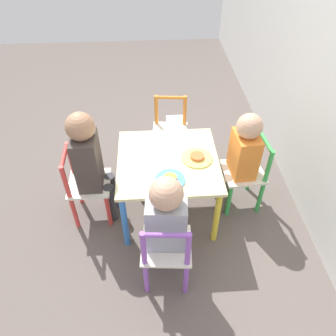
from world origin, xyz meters
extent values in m
plane|color=#5B514C|center=(0.00, 0.00, 0.00)|extent=(6.00, 6.00, 0.00)
cube|color=beige|center=(0.00, 0.00, 0.43)|extent=(0.61, 0.61, 0.02)
cylinder|color=teal|center=(-0.27, -0.27, 0.21)|extent=(0.04, 0.04, 0.42)
cylinder|color=#387AD1|center=(0.27, -0.27, 0.21)|extent=(0.04, 0.04, 0.42)
cylinder|color=#E5599E|center=(-0.27, 0.27, 0.21)|extent=(0.04, 0.04, 0.42)
cylinder|color=yellow|center=(0.27, 0.27, 0.21)|extent=(0.04, 0.04, 0.42)
cube|color=silver|center=(0.49, -0.04, 0.28)|extent=(0.28, 0.28, 0.02)
cylinder|color=#8E51BC|center=(0.40, 0.07, 0.14)|extent=(0.03, 0.03, 0.27)
cylinder|color=#8E51BC|center=(0.38, -0.14, 0.14)|extent=(0.03, 0.03, 0.27)
cylinder|color=#8E51BC|center=(0.61, 0.06, 0.14)|extent=(0.03, 0.03, 0.27)
cylinder|color=#8E51BC|center=(0.59, -0.15, 0.14)|extent=(0.03, 0.03, 0.27)
cylinder|color=#8E51BC|center=(0.61, 0.06, 0.40)|extent=(0.03, 0.03, 0.25)
cylinder|color=#8E51BC|center=(0.59, -0.15, 0.40)|extent=(0.03, 0.03, 0.25)
cylinder|color=#8E51BC|center=(0.60, -0.05, 0.52)|extent=(0.04, 0.21, 0.02)
cube|color=silver|center=(-0.04, 0.49, 0.28)|extent=(0.28, 0.28, 0.02)
cylinder|color=green|center=(-0.13, 0.38, 0.14)|extent=(0.03, 0.03, 0.27)
cylinder|color=green|center=(0.08, 0.40, 0.14)|extent=(0.03, 0.03, 0.27)
cylinder|color=green|center=(-0.15, 0.59, 0.14)|extent=(0.03, 0.03, 0.27)
cylinder|color=green|center=(0.06, 0.61, 0.14)|extent=(0.03, 0.03, 0.27)
cylinder|color=green|center=(-0.15, 0.59, 0.40)|extent=(0.03, 0.03, 0.25)
cylinder|color=green|center=(0.06, 0.61, 0.40)|extent=(0.03, 0.03, 0.25)
cylinder|color=green|center=(-0.04, 0.60, 0.52)|extent=(0.21, 0.04, 0.02)
cube|color=silver|center=(0.01, -0.50, 0.28)|extent=(0.26, 0.26, 0.02)
cylinder|color=#DB3D38|center=(0.11, -0.39, 0.14)|extent=(0.03, 0.03, 0.27)
cylinder|color=#DB3D38|center=(-0.10, -0.39, 0.14)|extent=(0.03, 0.03, 0.27)
cylinder|color=#DB3D38|center=(0.12, -0.60, 0.14)|extent=(0.03, 0.03, 0.27)
cylinder|color=#DB3D38|center=(-0.10, -0.60, 0.14)|extent=(0.03, 0.03, 0.27)
cylinder|color=#DB3D38|center=(0.12, -0.60, 0.40)|extent=(0.03, 0.03, 0.25)
cylinder|color=#DB3D38|center=(-0.10, -0.60, 0.40)|extent=(0.03, 0.03, 0.25)
cylinder|color=#DB3D38|center=(0.01, -0.60, 0.52)|extent=(0.21, 0.03, 0.02)
cube|color=silver|center=(-0.49, 0.05, 0.28)|extent=(0.28, 0.28, 0.02)
cylinder|color=orange|center=(-0.40, -0.07, 0.14)|extent=(0.03, 0.03, 0.27)
cylinder|color=orange|center=(-0.38, 0.14, 0.14)|extent=(0.03, 0.03, 0.27)
cylinder|color=orange|center=(-0.61, -0.05, 0.14)|extent=(0.03, 0.03, 0.27)
cylinder|color=orange|center=(-0.59, 0.16, 0.14)|extent=(0.03, 0.03, 0.27)
cylinder|color=orange|center=(-0.61, -0.05, 0.40)|extent=(0.03, 0.03, 0.25)
cylinder|color=orange|center=(-0.59, 0.16, 0.40)|extent=(0.03, 0.03, 0.25)
cylinder|color=orange|center=(-0.60, 0.06, 0.52)|extent=(0.04, 0.21, 0.02)
cylinder|color=#4C608E|center=(0.38, 0.02, 0.14)|extent=(0.07, 0.07, 0.29)
cylinder|color=#4C608E|center=(0.37, -0.08, 0.14)|extent=(0.07, 0.07, 0.29)
cube|color=#999EA8|center=(0.47, -0.04, 0.44)|extent=(0.16, 0.21, 0.30)
sphere|color=tan|center=(0.47, -0.04, 0.66)|extent=(0.16, 0.16, 0.16)
cylinder|color=#7A6B5B|center=(-0.08, 0.37, 0.14)|extent=(0.07, 0.07, 0.29)
cylinder|color=#7A6B5B|center=(0.02, 0.38, 0.14)|extent=(0.07, 0.07, 0.29)
cube|color=orange|center=(-0.04, 0.47, 0.43)|extent=(0.21, 0.15, 0.29)
sphere|color=tan|center=(-0.04, 0.47, 0.64)|extent=(0.15, 0.15, 0.15)
cylinder|color=#38383D|center=(0.06, -0.37, 0.14)|extent=(0.07, 0.07, 0.29)
cylinder|color=#38383D|center=(-0.04, -0.38, 0.14)|extent=(0.07, 0.07, 0.29)
cube|color=#423833|center=(0.01, -0.48, 0.47)|extent=(0.20, 0.14, 0.36)
sphere|color=#A37556|center=(0.01, -0.48, 0.71)|extent=(0.16, 0.16, 0.16)
cylinder|color=#4C9EE0|center=(0.18, 0.00, 0.45)|extent=(0.17, 0.17, 0.01)
cylinder|color=#D6843D|center=(0.18, 0.00, 0.46)|extent=(0.08, 0.08, 0.02)
cylinder|color=#EADB66|center=(0.00, 0.18, 0.45)|extent=(0.19, 0.19, 0.01)
cylinder|color=#CC6633|center=(0.00, 0.18, 0.46)|extent=(0.08, 0.08, 0.02)
cube|color=silver|center=(-0.77, 0.12, 0.07)|extent=(0.32, 0.16, 0.15)
camera|label=1|loc=(1.48, -0.10, 1.74)|focal=35.00mm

